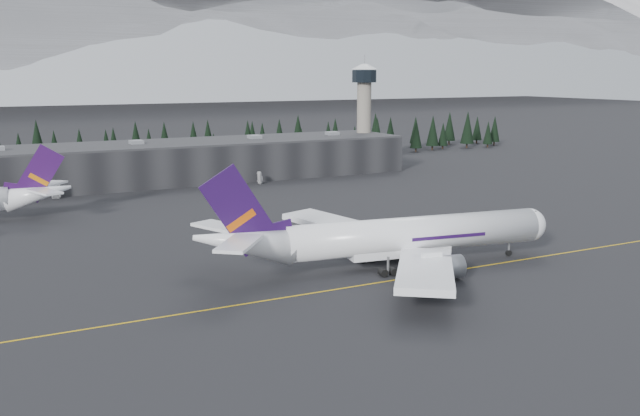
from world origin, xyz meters
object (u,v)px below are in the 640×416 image
jet_main (385,237)px  gse_vehicle_b (260,182)px  terminal (169,162)px  gse_vehicle_a (56,197)px  control_tower (364,103)px

jet_main → gse_vehicle_b: (18.54, 100.88, -4.98)m
terminal → gse_vehicle_a: size_ratio=32.73×
control_tower → gse_vehicle_a: 116.13m
terminal → gse_vehicle_a: (-37.04, -17.42, -5.62)m
terminal → jet_main: jet_main is taller
terminal → jet_main: bearing=-87.5°
jet_main → gse_vehicle_a: 110.86m
jet_main → gse_vehicle_a: (-42.35, 102.33, -4.99)m
jet_main → gse_vehicle_a: size_ratio=13.92×
terminal → gse_vehicle_a: terminal is taller
control_tower → gse_vehicle_a: bearing=-169.7°
jet_main → gse_vehicle_a: bearing=120.9°
gse_vehicle_b → jet_main: bearing=-27.7°
control_tower → gse_vehicle_a: size_ratio=7.71×
control_tower → gse_vehicle_a: (-112.04, -20.42, -22.73)m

